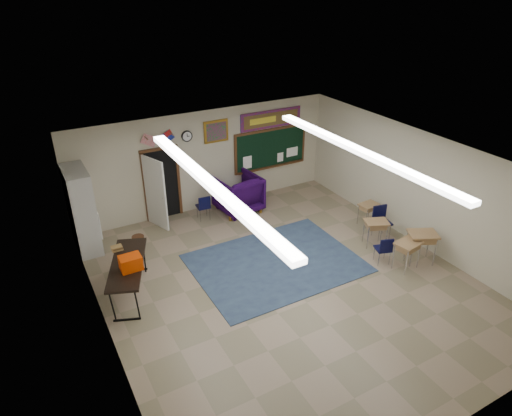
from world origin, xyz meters
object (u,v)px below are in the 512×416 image
student_desk_front_left (375,232)px  wooden_stool (139,245)px  wingback_armchair (238,193)px  folding_table (129,277)px  student_desk_front_right (368,213)px

student_desk_front_left → wooden_stool: student_desk_front_left is taller
wooden_stool → student_desk_front_left: bearing=-24.6°
wingback_armchair → folding_table: size_ratio=0.57×
wooden_stool → student_desk_front_right: bearing=-14.5°
wingback_armchair → student_desk_front_right: size_ratio=1.91×
student_desk_front_left → wooden_stool: size_ratio=1.33×
student_desk_front_right → wooden_stool: size_ratio=1.18×
folding_table → wooden_stool: folding_table is taller
student_desk_front_left → student_desk_front_right: bearing=80.7°
student_desk_front_left → student_desk_front_right: 1.13m
student_desk_front_left → wooden_stool: (-5.57, 2.55, -0.12)m
wingback_armchair → wooden_stool: wingback_armchair is taller
student_desk_front_right → wooden_stool: student_desk_front_right is taller
student_desk_front_left → folding_table: size_ratio=0.34×
folding_table → wooden_stool: 1.62m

